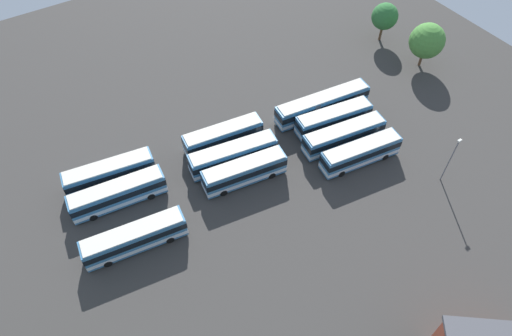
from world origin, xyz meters
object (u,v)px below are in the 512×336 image
(bus_row2_slot3, at_px, (322,104))
(bus_row1_slot2, at_px, (233,155))
(bus_row1_slot1, at_px, (244,172))
(bus_row1_slot3, at_px, (223,137))
(bus_row0_slot0, at_px, (135,238))
(tree_north_edge, at_px, (427,41))
(bus_row2_slot2, at_px, (333,119))
(bus_row0_slot3, at_px, (110,173))
(tree_northeast, at_px, (385,16))
(bus_row0_slot2, at_px, (118,194))
(bus_row2_slot0, at_px, (361,153))
(bus_row2_slot1, at_px, (344,136))
(lamp_post_by_building, at_px, (451,159))

(bus_row2_slot3, bearing_deg, bus_row1_slot2, -174.69)
(bus_row1_slot1, xyz_separation_m, bus_row1_slot3, (0.81, 6.98, -0.00))
(bus_row1_slot2, bearing_deg, bus_row2_slot3, 5.31)
(bus_row0_slot0, bearing_deg, tree_north_edge, 7.32)
(bus_row1_slot2, xyz_separation_m, bus_row2_slot2, (15.80, -1.78, -0.00))
(bus_row0_slot3, height_order, bus_row1_slot2, same)
(bus_row1_slot2, xyz_separation_m, bus_row1_slot3, (0.59, 3.71, -0.00))
(bus_row1_slot1, height_order, tree_northeast, tree_northeast)
(bus_row0_slot2, distance_m, bus_row1_slot1, 16.22)
(bus_row1_slot3, distance_m, tree_northeast, 37.03)
(bus_row1_slot2, relative_size, bus_row2_slot0, 1.06)
(bus_row2_slot1, bearing_deg, bus_row2_slot0, -92.55)
(bus_row2_slot0, distance_m, bus_row2_slot3, 10.58)
(bus_row0_slot0, height_order, bus_row1_slot3, same)
(bus_row0_slot2, distance_m, tree_northeast, 53.10)
(bus_row1_slot1, relative_size, tree_north_edge, 1.51)
(bus_row0_slot3, height_order, bus_row2_slot2, same)
(bus_row0_slot3, xyz_separation_m, lamp_post_by_building, (37.05, -23.18, 2.46))
(bus_row1_slot3, bearing_deg, bus_row1_slot2, -98.97)
(bus_row0_slot3, bearing_deg, bus_row1_slot1, -31.64)
(tree_northeast, bearing_deg, bus_row1_slot2, -163.30)
(bus_row0_slot2, height_order, bus_row2_slot2, same)
(bus_row1_slot3, height_order, bus_row2_slot2, same)
(bus_row1_slot2, bearing_deg, bus_row2_slot2, -6.43)
(bus_row0_slot2, xyz_separation_m, bus_row1_slot2, (15.51, -2.18, 0.00))
(bus_row0_slot3, height_order, bus_row2_slot0, same)
(bus_row0_slot0, distance_m, bus_row1_slot3, 18.92)
(bus_row1_slot2, relative_size, bus_row1_slot3, 1.08)
(bus_row2_slot3, relative_size, lamp_post_by_building, 1.97)
(bus_row1_slot1, xyz_separation_m, tree_north_edge, (37.62, 5.23, 2.98))
(bus_row2_slot3, xyz_separation_m, lamp_post_by_building, (5.61, -18.76, 2.46))
(bus_row0_slot2, bearing_deg, lamp_post_by_building, -27.45)
(bus_row2_slot3, distance_m, tree_north_edge, 21.33)
(bus_row0_slot3, relative_size, bus_row2_slot0, 1.02)
(bus_row2_slot2, bearing_deg, bus_row2_slot1, -105.09)
(bus_row1_slot1, distance_m, bus_row2_slot0, 15.98)
(bus_row2_slot2, xyz_separation_m, lamp_post_by_building, (6.09, -15.47, 2.46))
(tree_north_edge, bearing_deg, bus_row2_slot3, -178.80)
(bus_row0_slot0, distance_m, lamp_post_by_building, 40.16)
(bus_row1_slot1, xyz_separation_m, bus_row2_slot3, (16.51, 4.79, 0.00))
(bus_row1_slot3, relative_size, bus_row2_slot1, 0.94)
(bus_row1_slot3, height_order, bus_row2_slot3, same)
(bus_row0_slot0, relative_size, bus_row1_slot3, 1.08)
(bus_row1_slot3, height_order, lamp_post_by_building, lamp_post_by_building)
(bus_row0_slot0, bearing_deg, bus_row1_slot1, 5.92)
(bus_row2_slot2, bearing_deg, bus_row0_slot3, 166.01)
(bus_row2_slot0, xyz_separation_m, bus_row2_slot1, (0.17, 3.73, 0.00))
(bus_row0_slot2, bearing_deg, bus_row1_slot2, -8.00)
(bus_row2_slot0, xyz_separation_m, tree_north_edge, (22.68, 10.91, 2.98))
(bus_row1_slot1, distance_m, bus_row2_slot1, 15.23)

